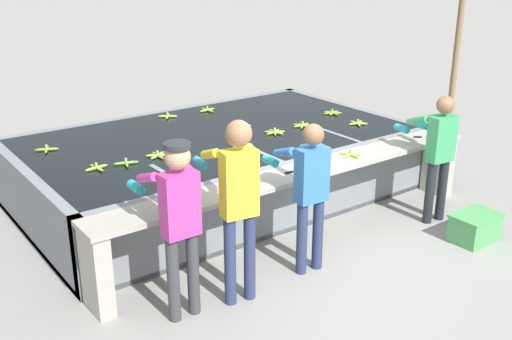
{
  "coord_description": "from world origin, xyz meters",
  "views": [
    {
      "loc": [
        -4.05,
        -4.42,
        3.1
      ],
      "look_at": [
        0.0,
        1.08,
        0.59
      ],
      "focal_mm": 42.0,
      "sensor_mm": 36.0,
      "label": 1
    }
  ],
  "objects_px": {
    "knife_1": "(294,171)",
    "crate": "(475,227)",
    "worker_2": "(309,185)",
    "banana_bunch_floating_6": "(47,149)",
    "banana_bunch_floating_0": "(242,126)",
    "banana_bunch_floating_2": "(275,132)",
    "banana_bunch_ledge_0": "(351,154)",
    "worker_0": "(178,214)",
    "worker_3": "(438,148)",
    "banana_bunch_floating_8": "(358,123)",
    "banana_bunch_floating_11": "(158,155)",
    "banana_bunch_ledge_1": "(245,186)",
    "banana_bunch_floating_10": "(126,163)",
    "banana_bunch_floating_1": "(96,168)",
    "knife_0": "(423,137)",
    "banana_bunch_floating_3": "(332,113)",
    "worker_1": "(238,195)",
    "support_post_right": "(455,61)",
    "banana_bunch_floating_5": "(303,125)",
    "banana_bunch_floating_7": "(243,157)",
    "banana_bunch_floating_9": "(168,116)",
    "banana_bunch_floating_4": "(207,110)"
  },
  "relations": [
    {
      "from": "knife_0",
      "to": "banana_bunch_floating_8",
      "type": "bearing_deg",
      "value": 103.14
    },
    {
      "from": "banana_bunch_floating_11",
      "to": "worker_2",
      "type": "bearing_deg",
      "value": -69.97
    },
    {
      "from": "knife_0",
      "to": "knife_1",
      "type": "bearing_deg",
      "value": 179.8
    },
    {
      "from": "banana_bunch_floating_6",
      "to": "banana_bunch_ledge_0",
      "type": "relative_size",
      "value": 0.98
    },
    {
      "from": "banana_bunch_floating_2",
      "to": "banana_bunch_floating_10",
      "type": "distance_m",
      "value": 2.09
    },
    {
      "from": "banana_bunch_floating_11",
      "to": "banana_bunch_floating_10",
      "type": "bearing_deg",
      "value": -176.17
    },
    {
      "from": "worker_2",
      "to": "banana_bunch_floating_9",
      "type": "bearing_deg",
      "value": 85.79
    },
    {
      "from": "banana_bunch_floating_1",
      "to": "knife_0",
      "type": "height_order",
      "value": "banana_bunch_floating_1"
    },
    {
      "from": "banana_bunch_floating_9",
      "to": "banana_bunch_floating_11",
      "type": "height_order",
      "value": "same"
    },
    {
      "from": "support_post_right",
      "to": "worker_2",
      "type": "bearing_deg",
      "value": -163.08
    },
    {
      "from": "banana_bunch_floating_1",
      "to": "crate",
      "type": "bearing_deg",
      "value": -37.04
    },
    {
      "from": "banana_bunch_floating_4",
      "to": "banana_bunch_floating_11",
      "type": "distance_m",
      "value": 2.15
    },
    {
      "from": "banana_bunch_floating_11",
      "to": "banana_bunch_ledge_1",
      "type": "distance_m",
      "value": 1.43
    },
    {
      "from": "knife_0",
      "to": "support_post_right",
      "type": "distance_m",
      "value": 1.67
    },
    {
      "from": "banana_bunch_floating_3",
      "to": "worker_1",
      "type": "bearing_deg",
      "value": -145.83
    },
    {
      "from": "banana_bunch_ledge_0",
      "to": "worker_0",
      "type": "bearing_deg",
      "value": -168.31
    },
    {
      "from": "worker_2",
      "to": "banana_bunch_floating_2",
      "type": "distance_m",
      "value": 2.08
    },
    {
      "from": "banana_bunch_floating_7",
      "to": "banana_bunch_floating_0",
      "type": "bearing_deg",
      "value": 55.62
    },
    {
      "from": "worker_0",
      "to": "banana_bunch_floating_5",
      "type": "relative_size",
      "value": 5.84
    },
    {
      "from": "banana_bunch_floating_8",
      "to": "knife_0",
      "type": "distance_m",
      "value": 0.97
    },
    {
      "from": "banana_bunch_floating_2",
      "to": "banana_bunch_floating_7",
      "type": "bearing_deg",
      "value": -148.06
    },
    {
      "from": "worker_1",
      "to": "worker_2",
      "type": "relative_size",
      "value": 1.12
    },
    {
      "from": "banana_bunch_floating_2",
      "to": "banana_bunch_floating_7",
      "type": "distance_m",
      "value": 1.08
    },
    {
      "from": "banana_bunch_floating_5",
      "to": "banana_bunch_ledge_1",
      "type": "distance_m",
      "value": 2.36
    },
    {
      "from": "banana_bunch_floating_10",
      "to": "crate",
      "type": "relative_size",
      "value": 0.5
    },
    {
      "from": "banana_bunch_floating_7",
      "to": "banana_bunch_floating_10",
      "type": "xyz_separation_m",
      "value": [
        -1.18,
        0.61,
        0.0
      ]
    },
    {
      "from": "worker_3",
      "to": "banana_bunch_floating_8",
      "type": "bearing_deg",
      "value": 83.56
    },
    {
      "from": "worker_2",
      "to": "knife_1",
      "type": "xyz_separation_m",
      "value": [
        0.26,
        0.54,
        -0.07
      ]
    },
    {
      "from": "banana_bunch_floating_7",
      "to": "crate",
      "type": "height_order",
      "value": "banana_bunch_floating_7"
    },
    {
      "from": "banana_bunch_floating_4",
      "to": "banana_bunch_floating_9",
      "type": "distance_m",
      "value": 0.65
    },
    {
      "from": "worker_1",
      "to": "worker_2",
      "type": "xyz_separation_m",
      "value": [
        0.89,
        0.05,
        -0.14
      ]
    },
    {
      "from": "worker_1",
      "to": "support_post_right",
      "type": "xyz_separation_m",
      "value": [
        4.66,
        1.2,
        0.53
      ]
    },
    {
      "from": "worker_2",
      "to": "banana_bunch_floating_6",
      "type": "bearing_deg",
      "value": 119.93
    },
    {
      "from": "worker_3",
      "to": "support_post_right",
      "type": "relative_size",
      "value": 0.49
    },
    {
      "from": "worker_3",
      "to": "banana_bunch_floating_8",
      "type": "xyz_separation_m",
      "value": [
        0.17,
        1.47,
        -0.06
      ]
    },
    {
      "from": "banana_bunch_ledge_0",
      "to": "banana_bunch_floating_4",
      "type": "bearing_deg",
      "value": 95.03
    },
    {
      "from": "banana_bunch_floating_8",
      "to": "knife_0",
      "type": "height_order",
      "value": "banana_bunch_floating_8"
    },
    {
      "from": "worker_0",
      "to": "banana_bunch_floating_2",
      "type": "xyz_separation_m",
      "value": [
        2.44,
        1.79,
        -0.13
      ]
    },
    {
      "from": "knife_1",
      "to": "crate",
      "type": "distance_m",
      "value": 2.17
    },
    {
      "from": "banana_bunch_floating_10",
      "to": "banana_bunch_ledge_1",
      "type": "xyz_separation_m",
      "value": [
        0.67,
        -1.37,
        0.0
      ]
    },
    {
      "from": "banana_bunch_floating_0",
      "to": "banana_bunch_floating_2",
      "type": "xyz_separation_m",
      "value": [
        0.19,
        -0.48,
        -0.0
      ]
    },
    {
      "from": "worker_1",
      "to": "banana_bunch_ledge_1",
      "type": "distance_m",
      "value": 0.74
    },
    {
      "from": "support_post_right",
      "to": "banana_bunch_floating_4",
      "type": "bearing_deg",
      "value": 142.51
    },
    {
      "from": "worker_3",
      "to": "banana_bunch_ledge_0",
      "type": "relative_size",
      "value": 5.64
    },
    {
      "from": "banana_bunch_floating_3",
      "to": "banana_bunch_floating_4",
      "type": "distance_m",
      "value": 1.86
    },
    {
      "from": "banana_bunch_floating_2",
      "to": "knife_0",
      "type": "bearing_deg",
      "value": -42.42
    },
    {
      "from": "banana_bunch_ledge_1",
      "to": "knife_1",
      "type": "distance_m",
      "value": 0.69
    },
    {
      "from": "banana_bunch_floating_4",
      "to": "banana_bunch_floating_9",
      "type": "relative_size",
      "value": 1.14
    },
    {
      "from": "banana_bunch_floating_2",
      "to": "knife_1",
      "type": "xyz_separation_m",
      "value": [
        -0.73,
        -1.28,
        -0.01
      ]
    },
    {
      "from": "knife_0",
      "to": "banana_bunch_floating_6",
      "type": "bearing_deg",
      "value": 150.04
    }
  ]
}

